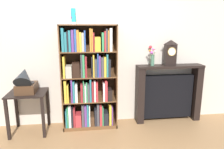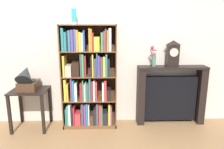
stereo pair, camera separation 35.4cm
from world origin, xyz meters
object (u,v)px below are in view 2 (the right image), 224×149
Objects in this scene: cup_stack at (74,17)px; fireplace_mantel at (170,95)px; bookshelf at (88,80)px; side_table_left at (30,99)px; flower_vase at (154,57)px; gramophone at (27,79)px; mantel_clock at (173,53)px.

cup_stack reaches higher than fireplace_mantel.
bookshelf is at bearing -10.06° from cup_stack.
flower_vase reaches higher than side_table_left.
cup_stack reaches higher than gramophone.
side_table_left is at bearing -172.63° from cup_stack.
cup_stack is 0.71× the size of flower_vase.
gramophone is at bearing -175.12° from fireplace_mantel.
flower_vase is (1.11, 0.07, 0.39)m from bookshelf.
bookshelf is 0.99m from gramophone.
mantel_clock is (-0.01, -0.02, 0.75)m from fireplace_mantel.
fireplace_mantel is (2.42, 0.15, -0.01)m from side_table_left.
side_table_left is 0.57× the size of fireplace_mantel.
cup_stack is at bearing -178.18° from fireplace_mantel.
side_table_left is (-0.98, -0.06, -0.29)m from bookshelf.
bookshelf is 1.06m from cup_stack.
side_table_left is 2.53m from mantel_clock.
mantel_clock is 1.29× the size of flower_vase.
bookshelf is 3.94× the size of mantel_clock.
mantel_clock is at bearing -1.64° from flower_vase.
side_table_left is 0.36m from gramophone.
bookshelf is at bearing 3.71° from side_table_left.
gramophone is at bearing -168.68° from cup_stack.
mantel_clock reaches higher than gramophone.
gramophone is 2.45m from mantel_clock.
cup_stack is at bearing -179.02° from mantel_clock.
mantel_clock is (1.43, 0.06, 0.44)m from bookshelf.
gramophone is 0.40× the size of fireplace_mantel.
flower_vase is (2.09, 0.19, 0.33)m from gramophone.
cup_stack reaches higher than side_table_left.
bookshelf is at bearing -176.48° from fireplace_mantel.
side_table_left is 2.20m from flower_vase.
mantel_clock is (2.41, 0.13, 0.74)m from side_table_left.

